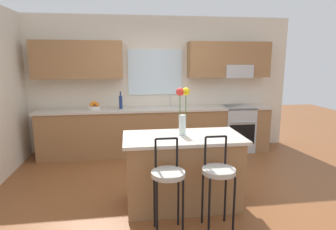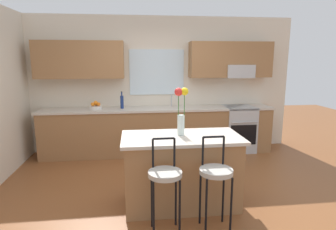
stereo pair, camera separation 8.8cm
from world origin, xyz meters
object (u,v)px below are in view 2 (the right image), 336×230
kitchen_island (181,170)px  flower_vase (181,109)px  bar_stool_near (165,178)px  bottle_olive_oil (122,102)px  oven_range (238,128)px  fruit_bowl_oranges (96,106)px  bar_stool_middle (216,175)px

kitchen_island → flower_vase: size_ratio=2.48×
bar_stool_near → bottle_olive_oil: size_ratio=3.14×
oven_range → fruit_bowl_oranges: fruit_bowl_oranges is taller
oven_range → bar_stool_middle: (-1.26, -2.69, 0.18)m
bottle_olive_oil → kitchen_island: bearing=-69.1°
bar_stool_near → bar_stool_middle: size_ratio=1.00×
oven_range → kitchen_island: 2.60m
kitchen_island → flower_vase: 0.79m
flower_vase → fruit_bowl_oranges: bearing=122.2°
bar_stool_middle → flower_vase: flower_vase is taller
oven_range → bar_stool_near: bar_stool_near is taller
kitchen_island → bottle_olive_oil: 2.34m
fruit_bowl_oranges → flower_vase: bearing=-57.8°
kitchen_island → bottle_olive_oil: size_ratio=4.49×
flower_vase → bar_stool_middle: bearing=-66.6°
flower_vase → bottle_olive_oil: 2.23m
bar_stool_near → bottle_olive_oil: bearing=101.2°
bar_stool_near → flower_vase: flower_vase is taller
kitchen_island → fruit_bowl_oranges: 2.54m
bar_stool_near → bottle_olive_oil: 2.79m
bar_stool_near → kitchen_island: bearing=65.2°
bar_stool_near → flower_vase: (0.27, 0.64, 0.62)m
kitchen_island → bar_stool_middle: size_ratio=1.43×
bar_stool_middle → flower_vase: size_ratio=1.73×
bar_stool_near → bar_stool_middle: (0.55, 0.00, 0.00)m
fruit_bowl_oranges → bottle_olive_oil: bearing=-0.4°
flower_vase → bottle_olive_oil: (-0.81, 2.07, -0.20)m
bar_stool_near → fruit_bowl_oranges: (-1.03, 2.71, 0.34)m
bar_stool_middle → oven_range: bearing=64.8°
bar_stool_middle → bottle_olive_oil: (-1.08, 2.71, 0.42)m
oven_range → bar_stool_near: size_ratio=0.88×
bottle_olive_oil → fruit_bowl_oranges: bearing=179.6°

